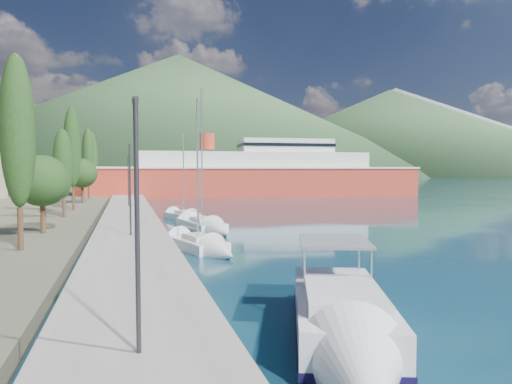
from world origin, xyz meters
name	(u,v)px	position (x,y,z in m)	size (l,w,h in m)	color
ground	(157,186)	(0.00, 120.00, 0.00)	(1400.00, 1400.00, 0.00)	#11384C
quay	(129,220)	(-9.00, 26.00, 0.40)	(5.00, 88.00, 0.80)	gray
hills_far	(227,122)	(138.59, 618.73, 77.39)	(1480.00, 900.00, 180.00)	slate
hills_near	(245,123)	(98.04, 372.50, 49.18)	(1010.00, 520.00, 115.00)	#345631
tree_row	(71,162)	(-14.86, 32.80, 6.00)	(3.90, 63.38, 11.41)	#47301E
lamp_posts	(130,185)	(-9.00, 14.75, 4.08)	(0.15, 43.69, 6.06)	#2D2D33
motor_cruiser	(347,337)	(-3.51, -6.10, 0.57)	(5.96, 9.75, 3.47)	#140C34
sailboat_near	(209,248)	(-4.40, 9.60, 0.29)	(4.33, 7.64, 10.53)	silver
sailboat_mid	(210,228)	(-2.64, 18.35, 0.31)	(4.14, 9.32, 12.99)	silver
sailboat_far	(190,218)	(-3.13, 26.85, 0.28)	(4.17, 6.88, 9.64)	silver
ferry	(254,176)	(14.82, 64.19, 3.89)	(65.32, 19.65, 12.78)	#C03827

